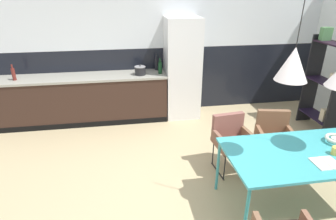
{
  "coord_description": "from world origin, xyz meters",
  "views": [
    {
      "loc": [
        -0.77,
        -2.7,
        2.43
      ],
      "look_at": [
        -0.22,
        0.73,
        0.88
      ],
      "focal_mm": 29.83,
      "sensor_mm": 36.0,
      "label": 1
    }
  ],
  "objects": [
    {
      "name": "ground_plane",
      "position": [
        0.0,
        0.0,
        0.0
      ],
      "size": [
        8.75,
        8.75,
        0.0
      ],
      "primitive_type": "plane",
      "color": "tan"
    },
    {
      "name": "back_wall_splashback_dark",
      "position": [
        0.0,
        2.79,
        0.66
      ],
      "size": [
        6.73,
        0.12,
        1.31
      ],
      "primitive_type": "cube",
      "color": "black",
      "rests_on": "ground"
    },
    {
      "name": "back_wall_panel_upper",
      "position": [
        0.0,
        2.79,
        1.97
      ],
      "size": [
        6.73,
        0.12,
        1.31
      ],
      "primitive_type": "cube",
      "color": "silver",
      "rests_on": "back_wall_splashback_dark"
    },
    {
      "name": "kitchen_counter",
      "position": [
        -1.62,
        2.43,
        0.45
      ],
      "size": [
        3.23,
        0.63,
        0.91
      ],
      "color": "#34211A",
      "rests_on": "ground"
    },
    {
      "name": "refrigerator_column",
      "position": [
        0.33,
        2.43,
        0.96
      ],
      "size": [
        0.65,
        0.6,
        1.92
      ],
      "primitive_type": "cube",
      "color": "silver",
      "rests_on": "ground"
    },
    {
      "name": "dining_table",
      "position": [
        1.1,
        -0.35,
        0.71
      ],
      "size": [
        1.65,
        0.94,
        0.75
      ],
      "color": "teal",
      "rests_on": "ground"
    },
    {
      "name": "armchair_facing_counter",
      "position": [
        1.31,
        0.58,
        0.49
      ],
      "size": [
        0.57,
        0.56,
        0.78
      ],
      "rotation": [
        0.0,
        0.0,
        2.93
      ],
      "color": "brown",
      "rests_on": "ground"
    },
    {
      "name": "armchair_head_of_table",
      "position": [
        0.64,
        0.53,
        0.52
      ],
      "size": [
        0.53,
        0.52,
        0.8
      ],
      "rotation": [
        0.0,
        0.0,
        3.25
      ],
      "color": "brown",
      "rests_on": "ground"
    },
    {
      "name": "fruit_bowl",
      "position": [
        1.61,
        -0.22,
        0.8
      ],
      "size": [
        0.24,
        0.24,
        0.07
      ],
      "color": "silver",
      "rests_on": "dining_table"
    },
    {
      "name": "open_book",
      "position": [
        1.22,
        -0.59,
        0.76
      ],
      "size": [
        0.26,
        0.23,
        0.02
      ],
      "color": "white",
      "rests_on": "dining_table"
    },
    {
      "name": "mug_wide_latte",
      "position": [
        1.44,
        -0.44,
        0.79
      ],
      "size": [
        0.13,
        0.09,
        0.09
      ],
      "color": "gold",
      "rests_on": "dining_table"
    },
    {
      "name": "cooking_pot",
      "position": [
        -0.49,
        2.35,
        0.99
      ],
      "size": [
        0.21,
        0.21,
        0.18
      ],
      "color": "black",
      "rests_on": "kitchen_counter"
    },
    {
      "name": "bottle_oil_tall",
      "position": [
        -0.11,
        2.37,
        1.02
      ],
      "size": [
        0.07,
        0.07,
        0.29
      ],
      "color": "#0F3319",
      "rests_on": "kitchen_counter"
    },
    {
      "name": "bottle_spice_small",
      "position": [
        -0.15,
        2.63,
        1.04
      ],
      "size": [
        0.07,
        0.07,
        0.32
      ],
      "color": "black",
      "rests_on": "kitchen_counter"
    },
    {
      "name": "bottle_wine_green",
      "position": [
        -2.7,
        2.37,
        1.02
      ],
      "size": [
        0.06,
        0.06,
        0.28
      ],
      "color": "maroon",
      "rests_on": "kitchen_counter"
    },
    {
      "name": "open_shelf_unit",
      "position": [
        2.65,
        1.41,
        0.89
      ],
      "size": [
        0.3,
        0.76,
        1.79
      ],
      "rotation": [
        0.0,
        0.0,
        -1.57
      ],
      "color": "black",
      "rests_on": "ground"
    },
    {
      "name": "pendant_lamp_over_table_near",
      "position": [
        0.77,
        -0.4,
        1.77
      ],
      "size": [
        0.3,
        0.3,
        0.97
      ],
      "color": "black"
    }
  ]
}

